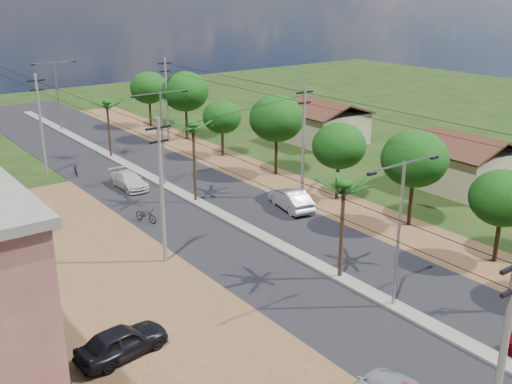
% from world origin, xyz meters
% --- Properties ---
extents(ground, '(160.00, 160.00, 0.00)m').
position_xyz_m(ground, '(0.00, 0.00, 0.00)').
color(ground, black).
rests_on(ground, ground).
extents(road, '(12.00, 110.00, 0.04)m').
position_xyz_m(road, '(0.00, 15.00, 0.02)').
color(road, black).
rests_on(road, ground).
extents(median, '(1.00, 90.00, 0.18)m').
position_xyz_m(median, '(0.00, 18.00, 0.09)').
color(median, '#605E56').
rests_on(median, ground).
extents(dirt_lot_west, '(18.00, 46.00, 0.04)m').
position_xyz_m(dirt_lot_west, '(-15.00, 8.00, 0.02)').
color(dirt_lot_west, '#52331C').
rests_on(dirt_lot_west, ground).
extents(dirt_shoulder_east, '(5.00, 90.00, 0.03)m').
position_xyz_m(dirt_shoulder_east, '(8.50, 15.00, 0.01)').
color(dirt_shoulder_east, '#52331C').
rests_on(dirt_shoulder_east, ground).
extents(house_east_near, '(7.60, 7.50, 4.60)m').
position_xyz_m(house_east_near, '(20.00, 10.00, 2.39)').
color(house_east_near, tan).
rests_on(house_east_near, ground).
extents(house_east_far, '(7.60, 7.50, 4.60)m').
position_xyz_m(house_east_far, '(21.00, 28.00, 2.39)').
color(house_east_far, tan).
rests_on(house_east_far, ground).
extents(tree_east_b, '(4.00, 4.00, 5.83)m').
position_xyz_m(tree_east_b, '(9.30, 0.00, 4.11)').
color(tree_east_b, black).
rests_on(tree_east_b, ground).
extents(tree_east_c, '(4.60, 4.60, 6.83)m').
position_xyz_m(tree_east_c, '(9.70, 7.00, 4.86)').
color(tree_east_c, black).
rests_on(tree_east_c, ground).
extents(tree_east_d, '(4.20, 4.20, 6.13)m').
position_xyz_m(tree_east_d, '(9.40, 14.00, 4.34)').
color(tree_east_d, black).
rests_on(tree_east_d, ground).
extents(tree_east_e, '(4.80, 4.80, 7.14)m').
position_xyz_m(tree_east_e, '(9.60, 22.00, 5.09)').
color(tree_east_e, black).
rests_on(tree_east_e, ground).
extents(tree_east_f, '(3.80, 3.80, 5.52)m').
position_xyz_m(tree_east_f, '(9.20, 30.00, 3.89)').
color(tree_east_f, black).
rests_on(tree_east_f, ground).
extents(tree_east_g, '(5.00, 5.00, 7.38)m').
position_xyz_m(tree_east_g, '(9.80, 38.00, 5.24)').
color(tree_east_g, black).
rests_on(tree_east_g, ground).
extents(tree_east_h, '(4.40, 4.40, 6.52)m').
position_xyz_m(tree_east_h, '(9.50, 46.00, 4.64)').
color(tree_east_h, black).
rests_on(tree_east_h, ground).
extents(palm_median_near, '(2.00, 2.00, 6.15)m').
position_xyz_m(palm_median_near, '(0.00, 4.00, 5.54)').
color(palm_median_near, black).
rests_on(palm_median_near, ground).
extents(palm_median_mid, '(2.00, 2.00, 6.55)m').
position_xyz_m(palm_median_mid, '(0.00, 20.00, 5.90)').
color(palm_median_mid, black).
rests_on(palm_median_mid, ground).
extents(palm_median_far, '(2.00, 2.00, 5.85)m').
position_xyz_m(palm_median_far, '(0.00, 36.00, 5.26)').
color(palm_median_far, black).
rests_on(palm_median_far, ground).
extents(streetlight_near, '(5.10, 0.18, 8.00)m').
position_xyz_m(streetlight_near, '(0.00, 0.00, 4.79)').
color(streetlight_near, gray).
rests_on(streetlight_near, ground).
extents(streetlight_mid, '(5.10, 0.18, 8.00)m').
position_xyz_m(streetlight_mid, '(0.00, 25.00, 4.79)').
color(streetlight_mid, gray).
rests_on(streetlight_mid, ground).
extents(streetlight_far, '(5.10, 0.18, 8.00)m').
position_xyz_m(streetlight_far, '(0.00, 50.00, 4.79)').
color(streetlight_far, gray).
rests_on(streetlight_far, ground).
extents(utility_pole_w_a, '(1.60, 0.24, 9.00)m').
position_xyz_m(utility_pole_w_a, '(-7.00, -10.00, 4.76)').
color(utility_pole_w_a, '#605E56').
rests_on(utility_pole_w_a, ground).
extents(utility_pole_w_b, '(1.60, 0.24, 9.00)m').
position_xyz_m(utility_pole_w_b, '(-7.00, 12.00, 4.76)').
color(utility_pole_w_b, '#605E56').
rests_on(utility_pole_w_b, ground).
extents(utility_pole_w_c, '(1.60, 0.24, 9.00)m').
position_xyz_m(utility_pole_w_c, '(-7.00, 34.00, 4.76)').
color(utility_pole_w_c, '#605E56').
rests_on(utility_pole_w_c, ground).
extents(utility_pole_e_b, '(1.60, 0.24, 9.00)m').
position_xyz_m(utility_pole_e_b, '(7.50, 16.00, 4.76)').
color(utility_pole_e_b, '#605E56').
rests_on(utility_pole_e_b, ground).
extents(utility_pole_e_c, '(1.60, 0.24, 9.00)m').
position_xyz_m(utility_pole_e_c, '(7.50, 38.00, 4.76)').
color(utility_pole_e_c, '#605E56').
rests_on(utility_pole_e_c, ground).
extents(car_silver_mid, '(2.53, 4.86, 1.53)m').
position_xyz_m(car_silver_mid, '(5.00, 14.41, 0.76)').
color(car_silver_mid, '#9EA2A6').
rests_on(car_silver_mid, ground).
extents(car_white_far, '(1.91, 4.60, 1.33)m').
position_xyz_m(car_white_far, '(-2.67, 26.28, 0.66)').
color(car_white_far, '#AEAEA9').
rests_on(car_white_far, ground).
extents(car_parked_dark, '(4.55, 2.35, 1.48)m').
position_xyz_m(car_parked_dark, '(-13.33, 4.38, 0.74)').
color(car_parked_dark, black).
rests_on(car_parked_dark, ground).
extents(moto_rider_west_a, '(1.31, 2.08, 1.03)m').
position_xyz_m(moto_rider_west_a, '(-5.00, 18.55, 0.52)').
color(moto_rider_west_a, black).
rests_on(moto_rider_west_a, ground).
extents(moto_rider_west_b, '(0.84, 1.72, 0.99)m').
position_xyz_m(moto_rider_west_b, '(-5.00, 32.19, 0.50)').
color(moto_rider_west_b, black).
rests_on(moto_rider_west_b, ground).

